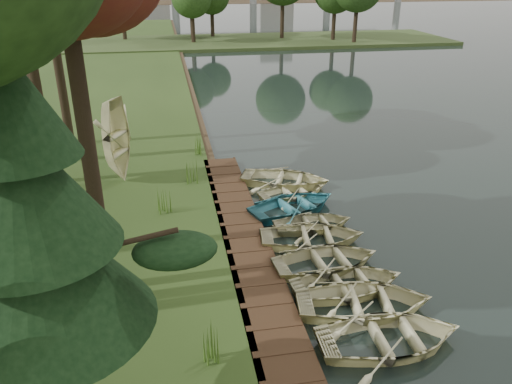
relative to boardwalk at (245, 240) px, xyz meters
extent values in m
plane|color=#3D2F1D|center=(1.60, 0.00, -0.15)|extent=(300.00, 300.00, 0.00)
cube|color=#382515|center=(0.00, 0.00, 0.00)|extent=(1.60, 16.00, 0.30)
cube|color=#35471F|center=(9.60, 50.00, 0.08)|extent=(50.00, 14.00, 0.45)
cylinder|color=black|center=(-13.73, 50.00, 2.70)|extent=(0.50, 0.50, 4.80)
cylinder|color=black|center=(-7.07, 50.00, 2.70)|extent=(0.50, 0.50, 4.80)
cylinder|color=black|center=(-0.40, 50.00, 2.70)|extent=(0.50, 0.50, 4.80)
cylinder|color=black|center=(6.27, 50.00, 2.70)|extent=(0.50, 0.50, 4.80)
cylinder|color=black|center=(12.93, 50.00, 2.70)|extent=(0.50, 0.50, 4.80)
cylinder|color=black|center=(19.60, 50.00, 2.70)|extent=(0.50, 0.50, 4.80)
cylinder|color=black|center=(26.27, 50.00, 2.70)|extent=(0.50, 0.50, 4.80)
imported|color=beige|center=(2.86, -6.07, 0.30)|extent=(3.96, 2.87, 0.81)
imported|color=beige|center=(2.75, -4.56, 0.31)|extent=(4.28, 3.30, 0.82)
imported|color=beige|center=(2.64, -3.54, 0.27)|extent=(3.76, 2.82, 0.74)
imported|color=beige|center=(2.38, -2.19, 0.27)|extent=(3.83, 2.91, 0.75)
imported|color=beige|center=(2.36, -0.57, 0.29)|extent=(4.01, 3.06, 0.78)
imported|color=beige|center=(2.72, 0.52, 0.21)|extent=(3.14, 2.32, 0.63)
imported|color=teal|center=(2.34, 2.01, 0.29)|extent=(4.49, 3.82, 0.79)
imported|color=beige|center=(2.67, 3.44, 0.22)|extent=(3.48, 2.82, 0.64)
imported|color=beige|center=(2.60, 4.69, 0.31)|extent=(4.76, 4.15, 0.82)
imported|color=beige|center=(-4.62, 5.94, 0.54)|extent=(4.56, 4.00, 0.79)
cylinder|color=black|center=(-4.57, -2.35, 4.88)|extent=(0.43, 0.43, 9.45)
cylinder|color=black|center=(-7.69, 6.43, 4.55)|extent=(0.42, 0.42, 8.79)
cylinder|color=black|center=(-8.41, 9.10, 6.35)|extent=(0.49, 0.49, 12.40)
cylinder|color=black|center=(-7.73, 11.79, 5.57)|extent=(0.46, 0.46, 10.85)
cylinder|color=black|center=(-4.77, -7.66, 1.88)|extent=(0.32, 0.32, 3.45)
cone|color=black|center=(-4.77, -7.66, 4.41)|extent=(3.80, 3.80, 2.60)
cone|color=black|center=(-4.77, -7.66, 5.83)|extent=(2.90, 2.90, 2.25)
cone|color=black|center=(-4.77, -7.66, 7.26)|extent=(2.00, 2.00, 1.90)
cone|color=#3F661E|center=(-1.72, -5.92, 0.71)|extent=(0.60, 0.60, 1.13)
cone|color=#3F661E|center=(-2.79, 2.50, 0.65)|extent=(0.60, 0.60, 1.00)
cone|color=#3F661E|center=(-1.54, 5.29, 0.65)|extent=(0.60, 0.60, 1.00)
cone|color=#3F661E|center=(-1.00, 8.84, 0.68)|extent=(0.60, 0.60, 1.06)
camera|label=1|loc=(-2.42, -15.50, 9.05)|focal=35.00mm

